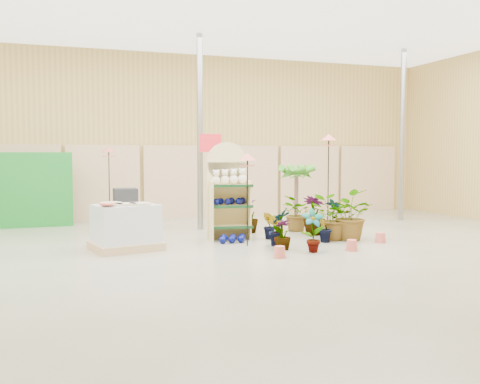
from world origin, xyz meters
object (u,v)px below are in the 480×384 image
object	(u,v)px
potted_plant_2	(331,218)
bird_table_front	(247,160)
pallet_stack	(126,227)
display_shelf	(228,195)

from	to	relation	value
potted_plant_2	bird_table_front	bearing A→B (deg)	-175.82
bird_table_front	potted_plant_2	bearing A→B (deg)	4.18
bird_table_front	potted_plant_2	distance (m)	2.21
pallet_stack	bird_table_front	world-z (taller)	bird_table_front
pallet_stack	bird_table_front	distance (m)	2.58
display_shelf	potted_plant_2	bearing A→B (deg)	-14.98
bird_table_front	potted_plant_2	xyz separation A→B (m)	(1.87, 0.14, -1.18)
display_shelf	pallet_stack	size ratio (longest dim) A/B	1.47
pallet_stack	display_shelf	bearing A→B (deg)	3.90
pallet_stack	potted_plant_2	xyz separation A→B (m)	(4.11, -0.20, 0.04)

